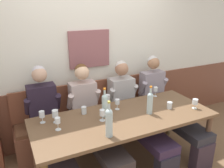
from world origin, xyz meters
name	(u,v)px	position (x,y,z in m)	size (l,w,h in m)	color
room_wall_back	(93,50)	(0.00, 1.09, 1.40)	(6.80, 0.12, 2.80)	silver
wood_wainscot_panel	(96,108)	(0.00, 1.04, 0.46)	(6.80, 0.03, 0.91)	brown
wall_bench	(101,124)	(0.00, 0.83, 0.28)	(2.54, 0.42, 0.94)	brown
dining_table	(124,122)	(0.00, 0.08, 0.68)	(2.24, 0.91, 0.76)	brown
person_right_seat	(49,128)	(-0.85, 0.43, 0.63)	(0.47, 1.35, 1.32)	#252937
person_center_left_seat	(93,120)	(-0.29, 0.42, 0.62)	(0.48, 1.36, 1.28)	#25303B
person_left_seat	(133,110)	(0.34, 0.43, 0.62)	(0.48, 1.37, 1.26)	#27242F
person_center_right_seat	(166,104)	(0.91, 0.41, 0.61)	(0.49, 1.35, 1.28)	#362934
wine_bottle_clear_water	(105,105)	(-0.22, 0.19, 0.92)	(0.07, 0.07, 0.37)	#AECBC7
wine_bottle_green_tall	(150,102)	(0.32, 0.02, 0.91)	(0.07, 0.07, 0.36)	#ABC6C8
wine_bottle_amber_mid	(109,122)	(-0.36, -0.24, 0.93)	(0.08, 0.08, 0.40)	#AFC6C7
wine_glass_near_bucket	(195,102)	(0.94, -0.12, 0.85)	(0.07, 0.07, 0.13)	silver
wine_glass_left_end	(55,114)	(-0.79, 0.30, 0.86)	(0.07, 0.07, 0.15)	silver
wine_glass_mid_left	(58,121)	(-0.81, 0.12, 0.86)	(0.07, 0.07, 0.15)	silver
wine_glass_center_rear	(156,90)	(0.72, 0.45, 0.87)	(0.06, 0.06, 0.15)	silver
wine_glass_right_end	(102,113)	(-0.29, 0.10, 0.85)	(0.07, 0.07, 0.14)	silver
wine_glass_by_bottle	(107,98)	(-0.06, 0.45, 0.87)	(0.07, 0.07, 0.16)	silver
wine_glass_mid_right	(117,102)	(0.01, 0.30, 0.86)	(0.06, 0.06, 0.14)	silver
wine_glass_center_front	(42,115)	(-0.93, 0.36, 0.86)	(0.06, 0.06, 0.14)	silver
water_tumbler_left	(169,105)	(0.64, 0.02, 0.80)	(0.07, 0.07, 0.09)	silver
water_tumbler_center	(84,110)	(-0.42, 0.37, 0.81)	(0.06, 0.06, 0.09)	silver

